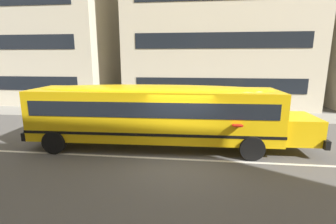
{
  "coord_description": "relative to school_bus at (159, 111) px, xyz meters",
  "views": [
    {
      "loc": [
        0.58,
        -8.86,
        3.81
      ],
      "look_at": [
        -0.52,
        0.66,
        1.73
      ],
      "focal_mm": 26.04,
      "sensor_mm": 36.0,
      "label": 1
    }
  ],
  "objects": [
    {
      "name": "ground_plane",
      "position": [
        0.99,
        -1.34,
        -1.62
      ],
      "size": [
        400.0,
        400.0,
        0.0
      ],
      "primitive_type": "plane",
      "color": "#54514F"
    },
    {
      "name": "lane_centreline",
      "position": [
        0.99,
        -1.34,
        -1.62
      ],
      "size": [
        110.0,
        0.16,
        0.01
      ],
      "primitive_type": "cube",
      "color": "silver",
      "rests_on": "ground_plane"
    },
    {
      "name": "school_bus",
      "position": [
        0.0,
        0.0,
        0.0
      ],
      "size": [
        12.26,
        2.92,
        2.73
      ],
      "rotation": [
        0.0,
        0.0,
        0.03
      ],
      "color": "yellow",
      "rests_on": "ground_plane"
    },
    {
      "name": "apartment_block_far_centre",
      "position": [
        3.23,
        14.22,
        6.63
      ],
      "size": [
        14.74,
        12.44,
        16.5
      ],
      "color": "beige",
      "rests_on": "ground_plane"
    },
    {
      "name": "sidewalk_far",
      "position": [
        0.99,
        6.52,
        -1.61
      ],
      "size": [
        120.0,
        3.0,
        0.01
      ],
      "primitive_type": "cube",
      "color": "gray",
      "rests_on": "ground_plane"
    },
    {
      "name": "apartment_block_far_left",
      "position": [
        -14.42,
        14.82,
        5.03
      ],
      "size": [
        16.02,
        13.66,
        13.3
      ],
      "color": "beige",
      "rests_on": "ground_plane"
    }
  ]
}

